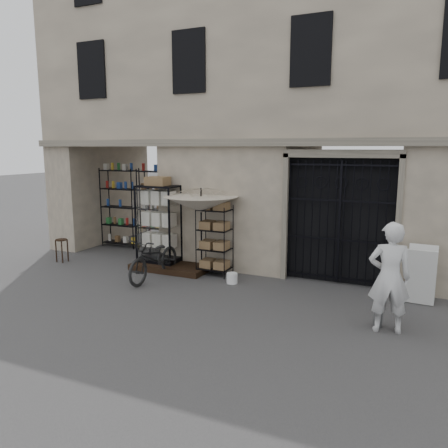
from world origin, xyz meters
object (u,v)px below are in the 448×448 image
at_px(bicycle, 155,279).
at_px(easel_sign, 421,275).
at_px(wire_rack, 215,241).
at_px(shopkeeper, 386,331).
at_px(white_bucket, 232,278).
at_px(market_umbrella, 201,200).
at_px(wooden_stool, 62,250).
at_px(steel_bollard, 379,304).
at_px(display_cabinet, 159,228).

distance_m(bicycle, easel_sign, 5.91).
relative_size(wire_rack, bicycle, 0.88).
xyz_separation_m(wire_rack, shopkeeper, (4.17, -1.88, -0.85)).
relative_size(white_bucket, shopkeeper, 0.13).
bearing_deg(shopkeeper, wire_rack, -36.76).
bearing_deg(shopkeeper, market_umbrella, -34.27).
height_order(market_umbrella, wooden_stool, market_umbrella).
distance_m(wire_rack, white_bucket, 1.11).
distance_m(wooden_stool, steel_bollard, 8.49).
distance_m(display_cabinet, easel_sign, 6.33).
bearing_deg(market_umbrella, wooden_stool, -172.56).
relative_size(wire_rack, shopkeeper, 0.90).
distance_m(market_umbrella, steel_bollard, 4.87).
distance_m(white_bucket, easel_sign, 4.05).
relative_size(white_bucket, steel_bollard, 0.30).
bearing_deg(white_bucket, wire_rack, 144.33).
bearing_deg(market_umbrella, shopkeeper, -21.78).
relative_size(bicycle, easel_sign, 1.70).
xyz_separation_m(white_bucket, wooden_stool, (-5.07, -0.13, 0.21)).
xyz_separation_m(steel_bollard, shopkeeper, (0.15, -0.13, -0.42)).
bearing_deg(shopkeeper, bicycle, -22.54).
xyz_separation_m(white_bucket, easel_sign, (4.01, 0.31, 0.48)).
bearing_deg(market_umbrella, wire_rack, 14.76).
height_order(white_bucket, steel_bollard, steel_bollard).
distance_m(bicycle, wooden_stool, 3.28).
xyz_separation_m(wooden_stool, easel_sign, (9.07, 0.44, 0.26)).
distance_m(wire_rack, wooden_stool, 4.46).
xyz_separation_m(display_cabinet, shopkeeper, (5.80, -1.90, -1.06)).
height_order(shopkeeper, easel_sign, easel_sign).
xyz_separation_m(bicycle, easel_sign, (5.83, 0.76, 0.60)).
relative_size(market_umbrella, wooden_stool, 4.07).
distance_m(steel_bollard, shopkeeper, 0.47).
relative_size(bicycle, shopkeeper, 1.02).
bearing_deg(white_bucket, shopkeeper, -21.76).
height_order(market_umbrella, bicycle, market_umbrella).
distance_m(wooden_stool, shopkeeper, 8.66).
distance_m(bicycle, steel_bollard, 5.25).
distance_m(market_umbrella, easel_sign, 5.17).
bearing_deg(bicycle, shopkeeper, -8.93).
bearing_deg(market_umbrella, display_cabinet, 175.28).
bearing_deg(wire_rack, bicycle, -152.37).
height_order(wooden_stool, shopkeeper, wooden_stool).
relative_size(white_bucket, wooden_stool, 0.40).
bearing_deg(bicycle, steel_bollard, -7.78).
height_order(bicycle, easel_sign, easel_sign).
bearing_deg(steel_bollard, white_bucket, 159.34).
height_order(display_cabinet, wire_rack, display_cabinet).
bearing_deg(bicycle, wire_rack, 40.30).
relative_size(white_bucket, bicycle, 0.13).
bearing_deg(wire_rack, display_cabinet, 167.65).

